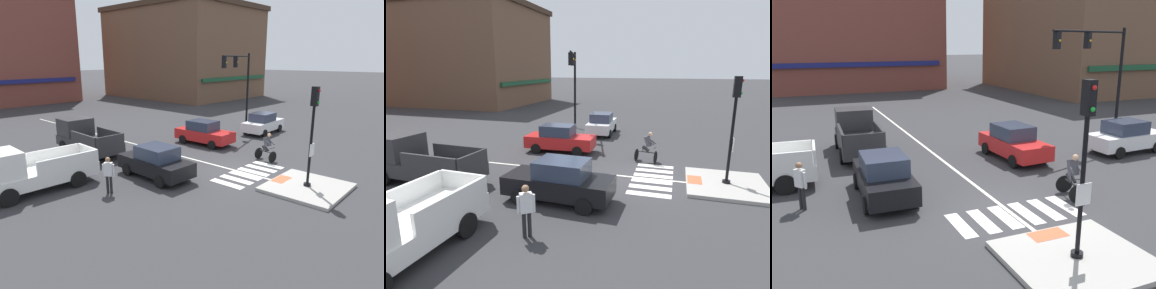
# 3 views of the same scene
# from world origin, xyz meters

# --- Properties ---
(ground_plane) EXTENTS (300.00, 300.00, 0.00)m
(ground_plane) POSITION_xyz_m (0.00, 0.00, 0.00)
(ground_plane) COLOR #333335
(traffic_island) EXTENTS (3.64, 3.27, 0.15)m
(traffic_island) POSITION_xyz_m (0.00, -3.42, 0.07)
(traffic_island) COLOR #A3A099
(traffic_island) RESTS_ON ground
(tactile_pad_front) EXTENTS (1.10, 0.60, 0.01)m
(tactile_pad_front) POSITION_xyz_m (0.00, -2.14, 0.15)
(tactile_pad_front) COLOR #DB5B38
(tactile_pad_front) RESTS_ON traffic_island
(signal_pole) EXTENTS (0.44, 0.38, 4.51)m
(signal_pole) POSITION_xyz_m (0.00, -3.43, 2.87)
(signal_pole) COLOR black
(signal_pole) RESTS_ON traffic_island
(crosswalk_stripe_a) EXTENTS (0.44, 1.80, 0.01)m
(crosswalk_stripe_a) POSITION_xyz_m (-1.95, -0.31, 0.00)
(crosswalk_stripe_a) COLOR silver
(crosswalk_stripe_a) RESTS_ON ground
(crosswalk_stripe_b) EXTENTS (0.44, 1.80, 0.01)m
(crosswalk_stripe_b) POSITION_xyz_m (-1.17, -0.31, 0.00)
(crosswalk_stripe_b) COLOR silver
(crosswalk_stripe_b) RESTS_ON ground
(crosswalk_stripe_c) EXTENTS (0.44, 1.80, 0.01)m
(crosswalk_stripe_c) POSITION_xyz_m (-0.39, -0.31, 0.00)
(crosswalk_stripe_c) COLOR silver
(crosswalk_stripe_c) RESTS_ON ground
(crosswalk_stripe_d) EXTENTS (0.44, 1.80, 0.01)m
(crosswalk_stripe_d) POSITION_xyz_m (0.39, -0.31, 0.00)
(crosswalk_stripe_d) COLOR silver
(crosswalk_stripe_d) RESTS_ON ground
(crosswalk_stripe_e) EXTENTS (0.44, 1.80, 0.01)m
(crosswalk_stripe_e) POSITION_xyz_m (1.17, -0.31, 0.00)
(crosswalk_stripe_e) COLOR silver
(crosswalk_stripe_e) RESTS_ON ground
(crosswalk_stripe_f) EXTENTS (0.44, 1.80, 0.01)m
(crosswalk_stripe_f) POSITION_xyz_m (1.95, -0.31, 0.00)
(crosswalk_stripe_f) COLOR silver
(crosswalk_stripe_f) RESTS_ON ground
(lane_centre_line) EXTENTS (0.14, 28.00, 0.01)m
(lane_centre_line) POSITION_xyz_m (-0.05, 10.00, 0.00)
(lane_centre_line) COLOR silver
(lane_centre_line) RESTS_ON ground
(traffic_light_mast) EXTENTS (5.96, 1.86, 6.24)m
(traffic_light_mast) POSITION_xyz_m (9.06, 6.51, 4.41)
(traffic_light_mast) COLOR black
(traffic_light_mast) RESTS_ON ground
(building_corner_right) EXTENTS (16.88, 20.72, 13.47)m
(building_corner_right) POSITION_xyz_m (25.69, 28.67, 6.76)
(building_corner_right) COLOR brown
(building_corner_right) RESTS_ON ground
(car_white_cross_right) EXTENTS (4.17, 1.98, 1.64)m
(car_white_cross_right) POSITION_xyz_m (9.07, 4.25, 0.81)
(car_white_cross_right) COLOR white
(car_white_cross_right) RESTS_ON ground
(car_red_eastbound_mid) EXTENTS (1.98, 4.17, 1.64)m
(car_red_eastbound_mid) POSITION_xyz_m (3.22, 5.47, 0.81)
(car_red_eastbound_mid) COLOR red
(car_red_eastbound_mid) RESTS_ON ground
(car_black_westbound_near) EXTENTS (1.93, 4.14, 1.64)m
(car_black_westbound_near) POSITION_xyz_m (-3.60, 2.88, 0.81)
(car_black_westbound_near) COLOR black
(car_black_westbound_near) RESTS_ON ground
(pickup_truck_charcoal_westbound_far) EXTENTS (2.20, 5.17, 2.08)m
(pickup_truck_charcoal_westbound_far) POSITION_xyz_m (-3.51, 9.64, 0.98)
(pickup_truck_charcoal_westbound_far) COLOR #2D2D30
(pickup_truck_charcoal_westbound_far) RESTS_ON ground
(cyclist) EXTENTS (0.85, 1.19, 1.68)m
(cyclist) POSITION_xyz_m (2.59, 0.19, 0.87)
(cyclist) COLOR black
(cyclist) RESTS_ON ground
(pedestrian_at_curb_left) EXTENTS (0.39, 0.45, 1.67)m
(pedestrian_at_curb_left) POSITION_xyz_m (-6.37, 2.88, 0.98)
(pedestrian_at_curb_left) COLOR black
(pedestrian_at_curb_left) RESTS_ON ground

